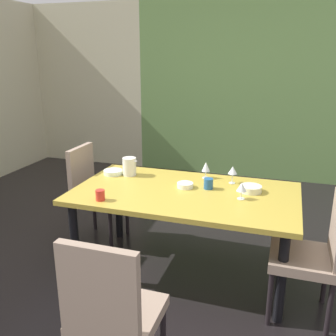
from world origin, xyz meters
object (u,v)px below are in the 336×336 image
at_px(serving_bowl_right, 251,189).
at_px(serving_bowl_front, 185,185).
at_px(dining_table, 185,200).
at_px(chair_right_near, 315,251).
at_px(pitcher_east, 130,166).
at_px(cup_corner, 100,195).
at_px(cup_near_shelf, 208,184).
at_px(chair_left_far, 93,190).
at_px(wine_glass_north, 206,167).
at_px(wine_glass_rear, 242,187).
at_px(serving_bowl_center, 113,172).
at_px(wine_glass_near_window, 233,171).
at_px(chair_head_near, 111,312).

relative_size(serving_bowl_right, serving_bowl_front, 1.30).
height_order(dining_table, chair_right_near, chair_right_near).
bearing_deg(serving_bowl_front, dining_table, -75.94).
bearing_deg(pitcher_east, cup_corner, -86.98).
bearing_deg(cup_near_shelf, pitcher_east, 170.31).
relative_size(dining_table, chair_left_far, 1.89).
xyz_separation_m(wine_glass_north, wine_glass_rear, (0.37, -0.41, -0.01)).
xyz_separation_m(wine_glass_north, serving_bowl_center, (-0.84, -0.16, -0.08)).
height_order(chair_right_near, pitcher_east, chair_right_near).
bearing_deg(pitcher_east, wine_glass_near_window, 4.24).
bearing_deg(chair_head_near, serving_bowl_center, 115.39).
xyz_separation_m(chair_head_near, cup_near_shelf, (0.20, 1.43, 0.24)).
xyz_separation_m(wine_glass_rear, pitcher_east, (-1.06, 0.28, -0.01)).
distance_m(wine_glass_north, cup_near_shelf, 0.29).
relative_size(chair_head_near, serving_bowl_right, 5.51).
bearing_deg(wine_glass_near_window, chair_head_near, -102.70).
height_order(serving_bowl_center, pitcher_east, pitcher_east).
height_order(serving_bowl_front, pitcher_east, pitcher_east).
height_order(wine_glass_rear, cup_corner, wine_glass_rear).
height_order(dining_table, serving_bowl_center, serving_bowl_center).
relative_size(chair_head_near, cup_near_shelf, 11.03).
xyz_separation_m(wine_glass_near_window, cup_near_shelf, (-0.17, -0.20, -0.07)).
distance_m(serving_bowl_right, serving_bowl_front, 0.54).
bearing_deg(chair_right_near, cup_corner, 93.80).
distance_m(cup_near_shelf, pitcher_east, 0.78).
relative_size(serving_bowl_center, cup_corner, 2.11).
xyz_separation_m(chair_right_near, cup_near_shelf, (-0.84, 0.40, 0.26)).
bearing_deg(pitcher_east, serving_bowl_front, -15.86).
height_order(wine_glass_north, wine_glass_near_window, wine_glass_near_window).
relative_size(chair_head_near, serving_bowl_front, 7.17).
bearing_deg(chair_head_near, pitcher_east, 110.08).
height_order(wine_glass_north, cup_near_shelf, wine_glass_north).
xyz_separation_m(chair_left_far, pitcher_east, (0.42, -0.04, 0.29)).
bearing_deg(cup_corner, chair_head_near, -59.79).
relative_size(chair_right_near, cup_near_shelf, 10.49).
xyz_separation_m(serving_bowl_right, pitcher_east, (-1.11, 0.09, 0.06)).
bearing_deg(serving_bowl_center, serving_bowl_front, -10.65).
bearing_deg(wine_glass_near_window, chair_left_far, -178.72).
distance_m(chair_right_near, cup_near_shelf, 0.97).
relative_size(chair_right_near, serving_bowl_front, 6.82).
bearing_deg(wine_glass_north, pitcher_east, -168.73).
distance_m(chair_left_far, serving_bowl_right, 1.55).
distance_m(chair_right_near, serving_bowl_right, 0.71).
relative_size(serving_bowl_front, pitcher_east, 0.81).
height_order(chair_head_near, pitcher_east, chair_head_near).
bearing_deg(cup_near_shelf, wine_glass_north, 107.15).
bearing_deg(chair_left_far, cup_corner, 33.67).
height_order(chair_right_near, serving_bowl_front, chair_right_near).
relative_size(wine_glass_north, serving_bowl_center, 0.86).
bearing_deg(serving_bowl_right, dining_table, -163.52).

